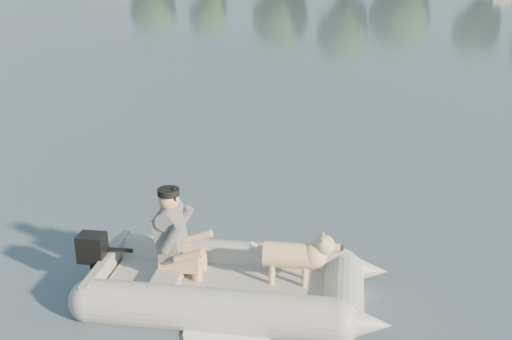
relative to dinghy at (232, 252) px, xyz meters
The scene contains 5 objects.
water 1.18m from the dinghy, 161.55° to the right, with size 160.00×160.00×0.00m, color slate.
dinghy is the anchor object (origin of this frame).
man 0.66m from the dinghy, 168.86° to the right, with size 0.65×0.56×0.97m, color slate, non-canonical shape.
dog 0.59m from the dinghy, 19.95° to the left, with size 0.84×0.30×0.56m, color tan, non-canonical shape.
outboard_motor 1.52m from the dinghy, 164.62° to the right, with size 0.37×0.26×0.71m, color black, non-canonical shape.
Camera 1 is at (3.59, -4.91, 3.60)m, focal length 45.00 mm.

